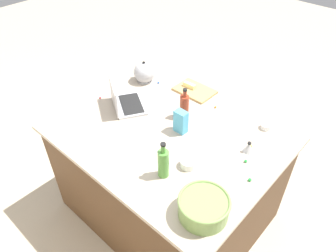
{
  "coord_description": "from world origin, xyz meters",
  "views": [
    {
      "loc": [
        -1.14,
        1.26,
        2.36
      ],
      "look_at": [
        0.0,
        0.0,
        0.95
      ],
      "focal_mm": 34.09,
      "sensor_mm": 36.0,
      "label": 1
    }
  ],
  "objects_px": {
    "kitchen_timer": "(249,147)",
    "candy_bag": "(181,122)",
    "laptop": "(125,102)",
    "mixing_bowl_large": "(204,207)",
    "bottle_olive": "(163,163)",
    "ramekin_small": "(266,126)",
    "cutting_board": "(195,91)",
    "ramekin_medium": "(188,163)",
    "bottle_soy": "(184,106)",
    "kettle": "(144,73)",
    "butter_stick_left": "(190,85)"
  },
  "relations": [
    {
      "from": "cutting_board",
      "to": "ramekin_small",
      "type": "height_order",
      "value": "ramekin_small"
    },
    {
      "from": "ramekin_medium",
      "to": "kitchen_timer",
      "type": "relative_size",
      "value": 1.3
    },
    {
      "from": "candy_bag",
      "to": "kitchen_timer",
      "type": "bearing_deg",
      "value": -162.95
    },
    {
      "from": "bottle_soy",
      "to": "candy_bag",
      "type": "distance_m",
      "value": 0.17
    },
    {
      "from": "mixing_bowl_large",
      "to": "kettle",
      "type": "height_order",
      "value": "kettle"
    },
    {
      "from": "mixing_bowl_large",
      "to": "butter_stick_left",
      "type": "height_order",
      "value": "mixing_bowl_large"
    },
    {
      "from": "ramekin_medium",
      "to": "ramekin_small",
      "type": "bearing_deg",
      "value": -105.05
    },
    {
      "from": "laptop",
      "to": "butter_stick_left",
      "type": "bearing_deg",
      "value": -111.52
    },
    {
      "from": "ramekin_small",
      "to": "ramekin_medium",
      "type": "bearing_deg",
      "value": 74.95
    },
    {
      "from": "kitchen_timer",
      "to": "candy_bag",
      "type": "xyz_separation_m",
      "value": [
        0.46,
        0.14,
        0.05
      ]
    },
    {
      "from": "ramekin_medium",
      "to": "kitchen_timer",
      "type": "distance_m",
      "value": 0.42
    },
    {
      "from": "kitchen_timer",
      "to": "cutting_board",
      "type": "bearing_deg",
      "value": -24.52
    },
    {
      "from": "bottle_soy",
      "to": "ramekin_medium",
      "type": "relative_size",
      "value": 2.4
    },
    {
      "from": "bottle_soy",
      "to": "bottle_olive",
      "type": "bearing_deg",
      "value": 118.0
    },
    {
      "from": "kitchen_timer",
      "to": "bottle_olive",
      "type": "bearing_deg",
      "value": 62.44
    },
    {
      "from": "mixing_bowl_large",
      "to": "candy_bag",
      "type": "bearing_deg",
      "value": -39.53
    },
    {
      "from": "kitchen_timer",
      "to": "ramekin_small",
      "type": "bearing_deg",
      "value": -84.11
    },
    {
      "from": "bottle_soy",
      "to": "butter_stick_left",
      "type": "relative_size",
      "value": 2.18
    },
    {
      "from": "laptop",
      "to": "bottle_soy",
      "type": "xyz_separation_m",
      "value": [
        -0.41,
        -0.22,
        0.05
      ]
    },
    {
      "from": "kettle",
      "to": "cutting_board",
      "type": "height_order",
      "value": "kettle"
    },
    {
      "from": "ramekin_small",
      "to": "candy_bag",
      "type": "height_order",
      "value": "candy_bag"
    },
    {
      "from": "bottle_soy",
      "to": "ramekin_medium",
      "type": "height_order",
      "value": "bottle_soy"
    },
    {
      "from": "bottle_soy",
      "to": "ramekin_medium",
      "type": "xyz_separation_m",
      "value": [
        -0.34,
        0.37,
        -0.07
      ]
    },
    {
      "from": "kitchen_timer",
      "to": "kettle",
      "type": "bearing_deg",
      "value": -8.1
    },
    {
      "from": "laptop",
      "to": "cutting_board",
      "type": "xyz_separation_m",
      "value": [
        -0.26,
        -0.53,
        -0.04
      ]
    },
    {
      "from": "laptop",
      "to": "mixing_bowl_large",
      "type": "relative_size",
      "value": 1.36
    },
    {
      "from": "butter_stick_left",
      "to": "mixing_bowl_large",
      "type": "bearing_deg",
      "value": 132.66
    },
    {
      "from": "bottle_olive",
      "to": "ramekin_small",
      "type": "height_order",
      "value": "bottle_olive"
    },
    {
      "from": "laptop",
      "to": "bottle_olive",
      "type": "relative_size",
      "value": 1.48
    },
    {
      "from": "bottle_soy",
      "to": "candy_bag",
      "type": "relative_size",
      "value": 1.41
    },
    {
      "from": "cutting_board",
      "to": "ramekin_medium",
      "type": "relative_size",
      "value": 3.18
    },
    {
      "from": "candy_bag",
      "to": "butter_stick_left",
      "type": "bearing_deg",
      "value": -57.31
    },
    {
      "from": "mixing_bowl_large",
      "to": "kitchen_timer",
      "type": "xyz_separation_m",
      "value": [
        0.08,
        -0.58,
        -0.03
      ]
    },
    {
      "from": "ramekin_small",
      "to": "bottle_soy",
      "type": "bearing_deg",
      "value": 28.62
    },
    {
      "from": "kettle",
      "to": "kitchen_timer",
      "type": "bearing_deg",
      "value": 171.9
    },
    {
      "from": "laptop",
      "to": "bottle_olive",
      "type": "xyz_separation_m",
      "value": [
        -0.69,
        0.31,
        0.06
      ]
    },
    {
      "from": "laptop",
      "to": "kitchen_timer",
      "type": "distance_m",
      "value": 0.99
    },
    {
      "from": "bottle_olive",
      "to": "cutting_board",
      "type": "xyz_separation_m",
      "value": [
        0.43,
        -0.84,
        -0.09
      ]
    },
    {
      "from": "kettle",
      "to": "ramekin_medium",
      "type": "height_order",
      "value": "kettle"
    },
    {
      "from": "mixing_bowl_large",
      "to": "butter_stick_left",
      "type": "distance_m",
      "value": 1.23
    },
    {
      "from": "mixing_bowl_large",
      "to": "ramekin_small",
      "type": "height_order",
      "value": "mixing_bowl_large"
    },
    {
      "from": "butter_stick_left",
      "to": "ramekin_small",
      "type": "distance_m",
      "value": 0.73
    },
    {
      "from": "kitchen_timer",
      "to": "ramekin_medium",
      "type": "bearing_deg",
      "value": 60.62
    },
    {
      "from": "cutting_board",
      "to": "kitchen_timer",
      "type": "bearing_deg",
      "value": 155.48
    },
    {
      "from": "laptop",
      "to": "ramekin_small",
      "type": "height_order",
      "value": "laptop"
    },
    {
      "from": "mixing_bowl_large",
      "to": "candy_bag",
      "type": "relative_size",
      "value": 1.65
    },
    {
      "from": "laptop",
      "to": "kitchen_timer",
      "type": "bearing_deg",
      "value": -167.68
    },
    {
      "from": "bottle_soy",
      "to": "cutting_board",
      "type": "height_order",
      "value": "bottle_soy"
    },
    {
      "from": "laptop",
      "to": "cutting_board",
      "type": "height_order",
      "value": "laptop"
    },
    {
      "from": "mixing_bowl_large",
      "to": "bottle_soy",
      "type": "xyz_separation_m",
      "value": [
        0.63,
        -0.59,
        0.03
      ]
    }
  ]
}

